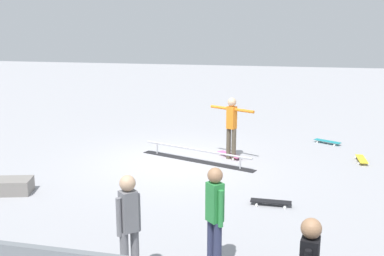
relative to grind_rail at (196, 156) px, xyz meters
name	(u,v)px	position (x,y,z in m)	size (l,w,h in m)	color
ground_plane	(174,162)	(0.53, 0.23, -0.15)	(60.00, 60.00, 0.00)	#9E9EA3
grind_rail	(196,156)	(0.00, 0.00, 0.00)	(3.24, 1.33, 0.34)	black
skater_main	(232,124)	(-0.85, -0.41, 0.81)	(1.23, 0.65, 1.65)	brown
skateboard_main	(230,155)	(-0.79, -0.56, -0.07)	(0.74, 0.67, 0.09)	#E05993
bystander_green_shirt	(215,215)	(-1.45, 5.30, 0.74)	(0.30, 0.30, 1.57)	#2D3351
bystander_grey_shirt	(129,224)	(-0.40, 5.87, 0.74)	(0.29, 0.31, 1.57)	slate
loose_skateboard_black	(271,202)	(-2.09, 2.59, -0.07)	(0.80, 0.26, 0.09)	black
loose_skateboard_yellow	(362,159)	(-4.21, -0.92, -0.07)	(0.29, 0.81, 0.09)	yellow
loose_skateboard_teal	(327,141)	(-3.45, -2.65, -0.07)	(0.80, 0.56, 0.09)	teal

